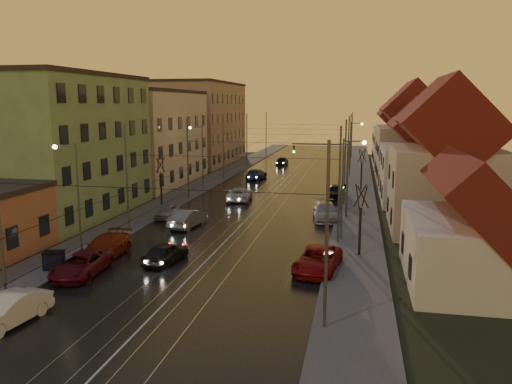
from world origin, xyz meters
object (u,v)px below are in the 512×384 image
Objects in this scene: street_lamp_0 at (74,188)px; parked_left_0 at (8,311)px; parked_right_1 at (326,212)px; driving_car_4 at (282,161)px; street_lamp_2 at (200,151)px; parked_left_2 at (105,247)px; traffic_light_mast at (337,169)px; driving_car_1 at (187,218)px; parked_right_2 at (336,191)px; dumpster at (54,261)px; driving_car_3 at (256,174)px; driving_car_2 at (240,194)px; street_lamp_3 at (353,143)px; parked_left_3 at (167,211)px; driving_car_0 at (166,253)px; parked_right_0 at (318,260)px; street_lamp_1 at (347,179)px.

street_lamp_0 is 11.75m from parked_left_0.
driving_car_4 is at bearing 96.23° from parked_right_1.
parked_left_2 is at bearing -85.96° from street_lamp_2.
traffic_light_mast is 1.37× the size of parked_left_2.
driving_car_1 reaches higher than parked_right_2.
dumpster is (0.20, -31.11, -4.19)m from street_lamp_2.
driving_car_3 is (4.95, 10.16, -4.14)m from street_lamp_2.
driving_car_2 is 1.01× the size of parked_left_2.
driving_car_2 is at bearing -91.21° from driving_car_1.
driving_car_1 is 0.93× the size of driving_car_3.
traffic_light_mast is at bearing -92.27° from street_lamp_3.
parked_left_0 is 23.39m from parked_left_3.
parked_left_3 is (-4.93, 12.72, -0.10)m from driving_car_0.
street_lamp_2 is at bearing 133.14° from parked_right_1.
traffic_light_mast reaches higher than driving_car_2.
parked_right_2 is at bearing 57.28° from street_lamp_0.
parked_right_0 is (15.11, -12.35, 0.13)m from parked_left_3.
street_lamp_0 is at bearing -136.90° from traffic_light_mast.
street_lamp_0 is 1.73× the size of parked_right_2.
street_lamp_0 is 17.21m from parked_right_0.
street_lamp_3 is 1.52× the size of parked_left_2.
street_lamp_1 reaches higher than driving_car_1.
street_lamp_2 is 38.97m from parked_left_0.
driving_car_2 is (-11.87, 14.24, -4.15)m from street_lamp_1.
driving_car_3 is 17.14m from driving_car_4.
traffic_light_mast is (17.10, -12.00, -0.29)m from street_lamp_2.
traffic_light_mast is at bearing 12.12° from parked_left_3.
parked_left_0 is 17.79m from parked_right_0.
driving_car_3 reaches higher than parked_left_3.
traffic_light_mast is at bearing 105.24° from driving_car_4.
driving_car_3 is (-13.26, -5.84, -4.14)m from street_lamp_3.
parked_right_0 is 16.86m from dumpster.
parked_right_2 is (10.37, 3.76, 0.05)m from driving_car_2.
driving_car_3 is 39.60m from parked_right_0.
street_lamp_2 is 1.52× the size of parked_left_2.
driving_car_4 reaches higher than parked_left_3.
parked_right_1 reaches higher than parked_right_0.
parked_right_1 is (-0.44, 14.53, 0.04)m from parked_right_0.
parked_left_3 is 14.82m from parked_right_1.
street_lamp_0 is at bearing -97.03° from parked_left_3.
driving_car_1 is 1.33× the size of parked_left_3.
driving_car_1 is 9.84m from parked_left_2.
driving_car_2 is at bearing 129.83° from street_lamp_1.
parked_left_3 is (1.59, 12.70, -4.27)m from street_lamp_0.
driving_car_3 reaches higher than parked_right_0.
parked_left_2 is at bearing 72.52° from driving_car_2.
parked_right_0 is (16.70, 0.35, -4.14)m from street_lamp_0.
driving_car_3 is at bearing -91.24° from driving_car_2.
driving_car_4 is at bearing 108.81° from parked_right_0.
street_lamp_2 reaches higher than driving_car_2.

